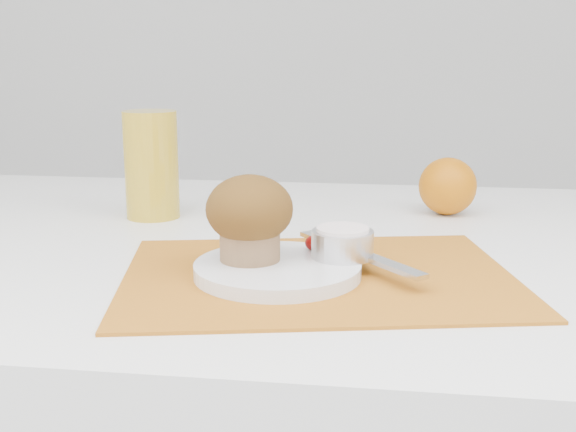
# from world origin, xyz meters

# --- Properties ---
(placemat) EXTENTS (0.46, 0.38, 0.00)m
(placemat) POSITION_xyz_m (0.07, -0.10, 0.75)
(placemat) COLOR #B56619
(placemat) RESTS_ON table
(plate) EXTENTS (0.21, 0.21, 0.01)m
(plate) POSITION_xyz_m (0.02, -0.11, 0.76)
(plate) COLOR white
(plate) RESTS_ON placemat
(ramekin) EXTENTS (0.09, 0.09, 0.03)m
(ramekin) POSITION_xyz_m (0.09, -0.08, 0.78)
(ramekin) COLOR silver
(ramekin) RESTS_ON plate
(cream) EXTENTS (0.07, 0.07, 0.01)m
(cream) POSITION_xyz_m (0.09, -0.08, 0.80)
(cream) COLOR white
(cream) RESTS_ON ramekin
(raspberry_near) EXTENTS (0.02, 0.02, 0.02)m
(raspberry_near) POSITION_xyz_m (0.06, -0.06, 0.78)
(raspberry_near) COLOR #550402
(raspberry_near) RESTS_ON plate
(raspberry_far) EXTENTS (0.02, 0.02, 0.02)m
(raspberry_far) POSITION_xyz_m (0.07, -0.06, 0.78)
(raspberry_far) COLOR #4F020D
(raspberry_far) RESTS_ON plate
(butter_knife) EXTENTS (0.15, 0.17, 0.01)m
(butter_knife) POSITION_xyz_m (0.11, -0.07, 0.77)
(butter_knife) COLOR silver
(butter_knife) RESTS_ON plate
(orange) EXTENTS (0.08, 0.08, 0.08)m
(orange) POSITION_xyz_m (0.22, 0.23, 0.79)
(orange) COLOR #CA6907
(orange) RESTS_ON table
(juice_glass) EXTENTS (0.10, 0.10, 0.15)m
(juice_glass) POSITION_xyz_m (-0.20, 0.15, 0.83)
(juice_glass) COLOR gold
(juice_glass) RESTS_ON table
(muffin) EXTENTS (0.09, 0.09, 0.09)m
(muffin) POSITION_xyz_m (-0.01, -0.10, 0.82)
(muffin) COLOR olive
(muffin) RESTS_ON plate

